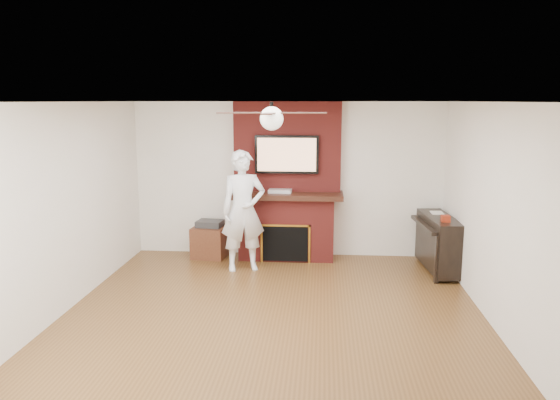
# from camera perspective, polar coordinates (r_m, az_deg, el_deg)

# --- Properties ---
(room_shell) EXTENTS (5.36, 5.86, 2.86)m
(room_shell) POSITION_cam_1_polar(r_m,az_deg,el_deg) (6.17, -0.86, -1.46)
(room_shell) COLOR brown
(room_shell) RESTS_ON ground
(fireplace) EXTENTS (1.78, 0.64, 2.50)m
(fireplace) POSITION_cam_1_polar(r_m,az_deg,el_deg) (8.71, 0.72, 0.32)
(fireplace) COLOR maroon
(fireplace) RESTS_ON ground
(tv) EXTENTS (1.00, 0.08, 0.60)m
(tv) POSITION_cam_1_polar(r_m,az_deg,el_deg) (8.58, 0.71, 4.78)
(tv) COLOR black
(tv) RESTS_ON fireplace
(ceiling_fan) EXTENTS (1.21, 1.21, 0.31)m
(ceiling_fan) POSITION_cam_1_polar(r_m,az_deg,el_deg) (6.04, -0.88, 8.62)
(ceiling_fan) COLOR black
(ceiling_fan) RESTS_ON room_shell
(person) EXTENTS (0.76, 0.62, 1.80)m
(person) POSITION_cam_1_polar(r_m,az_deg,el_deg) (8.10, -3.86, -1.15)
(person) COLOR white
(person) RESTS_ON ground
(side_table) EXTENTS (0.58, 0.58, 0.60)m
(side_table) POSITION_cam_1_polar(r_m,az_deg,el_deg) (8.97, -7.30, -4.17)
(side_table) COLOR #522817
(side_table) RESTS_ON ground
(piano) EXTENTS (0.57, 1.30, 0.92)m
(piano) POSITION_cam_1_polar(r_m,az_deg,el_deg) (8.46, 16.23, -4.23)
(piano) COLOR black
(piano) RESTS_ON ground
(cable_box) EXTENTS (0.37, 0.22, 0.05)m
(cable_box) POSITION_cam_1_polar(r_m,az_deg,el_deg) (8.61, 0.00, 0.94)
(cable_box) COLOR silver
(cable_box) RESTS_ON fireplace
(candle_orange) EXTENTS (0.07, 0.07, 0.12)m
(candle_orange) POSITION_cam_1_polar(r_m,az_deg,el_deg) (8.71, -0.44, -6.02)
(candle_orange) COLOR orange
(candle_orange) RESTS_ON ground
(candle_green) EXTENTS (0.07, 0.07, 0.08)m
(candle_green) POSITION_cam_1_polar(r_m,az_deg,el_deg) (8.73, -0.04, -6.12)
(candle_green) COLOR #3D6E2C
(candle_green) RESTS_ON ground
(candle_cream) EXTENTS (0.07, 0.07, 0.12)m
(candle_cream) POSITION_cam_1_polar(r_m,az_deg,el_deg) (8.75, 1.02, -5.95)
(candle_cream) COLOR beige
(candle_cream) RESTS_ON ground
(candle_blue) EXTENTS (0.06, 0.06, 0.08)m
(candle_blue) POSITION_cam_1_polar(r_m,az_deg,el_deg) (8.71, 2.43, -6.14)
(candle_blue) COLOR #3860A9
(candle_blue) RESTS_ON ground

